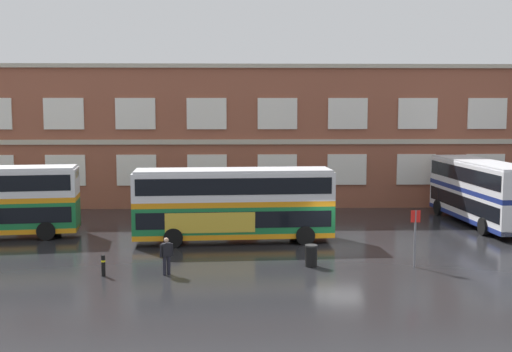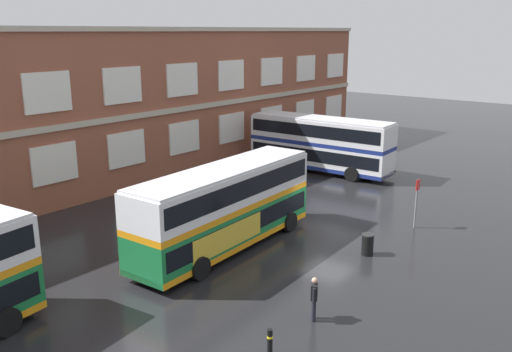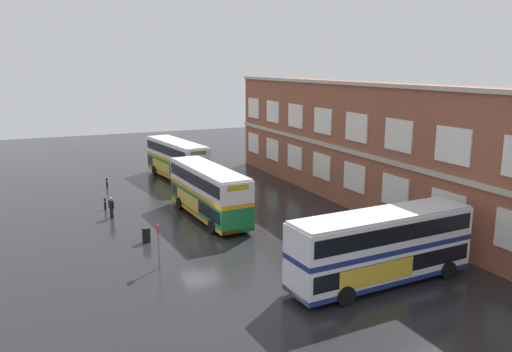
# 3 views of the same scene
# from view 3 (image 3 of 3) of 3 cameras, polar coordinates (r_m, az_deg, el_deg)

# --- Properties ---
(ground_plane) EXTENTS (120.00, 120.00, 0.00)m
(ground_plane) POSITION_cam_3_polar(r_m,az_deg,el_deg) (35.55, -3.10, -7.14)
(ground_plane) COLOR black
(brick_terminal_building) EXTENTS (51.43, 8.19, 10.56)m
(brick_terminal_building) POSITION_cam_3_polar(r_m,az_deg,el_deg) (42.30, 17.60, 2.63)
(brick_terminal_building) COLOR brown
(brick_terminal_building) RESTS_ON ground
(double_decker_near) EXTENTS (11.24, 3.98, 4.07)m
(double_decker_near) POSITION_cam_3_polar(r_m,az_deg,el_deg) (54.14, -8.89, 1.87)
(double_decker_near) COLOR #197038
(double_decker_near) RESTS_ON ground
(double_decker_middle) EXTENTS (11.14, 3.36, 4.07)m
(double_decker_middle) POSITION_cam_3_polar(r_m,az_deg,el_deg) (40.08, -5.37, -1.72)
(double_decker_middle) COLOR #197038
(double_decker_middle) RESTS_ON ground
(double_decker_far) EXTENTS (3.38, 11.14, 4.07)m
(double_decker_far) POSITION_cam_3_polar(r_m,az_deg,el_deg) (28.79, 13.89, -7.71)
(double_decker_far) COLOR silver
(double_decker_far) RESTS_ON ground
(waiting_passenger) EXTENTS (0.60, 0.42, 1.70)m
(waiting_passenger) POSITION_cam_3_polar(r_m,az_deg,el_deg) (41.67, -15.94, -3.33)
(waiting_passenger) COLOR black
(waiting_passenger) RESTS_ON ground
(bus_stand_flag) EXTENTS (0.44, 0.10, 2.70)m
(bus_stand_flag) POSITION_cam_3_polar(r_m,az_deg,el_deg) (30.78, -10.92, -7.26)
(bus_stand_flag) COLOR slate
(bus_stand_flag) RESTS_ON ground
(station_litter_bin) EXTENTS (0.60, 0.60, 1.03)m
(station_litter_bin) POSITION_cam_3_polar(r_m,az_deg,el_deg) (35.69, -12.22, -6.45)
(station_litter_bin) COLOR black
(station_litter_bin) RESTS_ON ground
(safety_bollard_west) EXTENTS (0.19, 0.19, 0.95)m
(safety_bollard_west) POSITION_cam_3_polar(r_m,az_deg,el_deg) (52.16, -16.40, -0.74)
(safety_bollard_west) COLOR black
(safety_bollard_west) RESTS_ON ground
(safety_bollard_east) EXTENTS (0.19, 0.19, 0.95)m
(safety_bollard_east) POSITION_cam_3_polar(r_m,az_deg,el_deg) (44.45, -16.59, -2.99)
(safety_bollard_east) COLOR black
(safety_bollard_east) RESTS_ON ground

